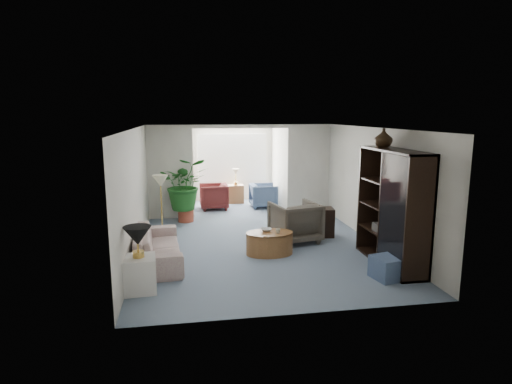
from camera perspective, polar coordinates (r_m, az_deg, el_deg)
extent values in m
plane|color=gray|center=(9.01, 0.64, -7.59)|extent=(6.00, 6.00, 0.00)
plane|color=gray|center=(12.92, -2.59, -2.01)|extent=(2.60, 2.60, 0.00)
cube|color=silver|center=(11.54, -11.38, 2.59)|extent=(1.20, 0.12, 2.50)
cube|color=silver|center=(12.03, 7.04, 3.03)|extent=(1.20, 0.12, 2.50)
cube|color=silver|center=(11.53, -2.01, 8.77)|extent=(2.60, 0.12, 0.10)
cube|color=white|center=(13.76, -3.19, 4.65)|extent=(2.20, 0.02, 1.50)
cube|color=white|center=(13.73, -3.18, 4.64)|extent=(2.20, 0.02, 1.50)
cube|color=#C4B49D|center=(9.30, 15.90, 3.32)|extent=(0.04, 0.50, 0.40)
imported|color=beige|center=(8.36, -13.08, -7.04)|extent=(1.01, 2.21, 0.63)
cube|color=white|center=(7.12, -15.33, -10.56)|extent=(0.55, 0.55, 0.56)
cone|color=black|center=(6.92, -15.59, -5.66)|extent=(0.44, 0.44, 0.30)
cone|color=#F4EFC2|center=(10.10, -12.67, 1.44)|extent=(0.36, 0.36, 0.28)
cylinder|color=#995E37|center=(8.62, 1.82, -6.86)|extent=(1.04, 1.04, 0.45)
imported|color=silver|center=(8.63, 1.37, -5.08)|extent=(0.25, 0.25, 0.06)
imported|color=#B8B6A1|center=(8.48, 2.96, -5.26)|extent=(0.11, 0.11, 0.09)
imported|color=#5F584B|center=(9.44, 5.25, -3.98)|extent=(1.13, 1.15, 0.89)
cube|color=black|center=(9.94, 8.71, -4.00)|extent=(0.60, 0.51, 0.66)
cube|color=black|center=(8.25, 17.76, -2.04)|extent=(0.52, 1.94, 2.16)
imported|color=#301F10|center=(8.52, 16.69, 6.96)|extent=(0.34, 0.34, 0.36)
cube|color=slate|center=(7.73, 17.24, -9.66)|extent=(0.57, 0.57, 0.39)
cylinder|color=#AE4832|center=(11.32, -9.36, -3.12)|extent=(0.40, 0.40, 0.32)
imported|color=#205E20|center=(11.15, -9.49, 1.08)|extent=(1.22, 1.06, 1.36)
imported|color=slate|center=(12.84, 1.01, -0.46)|extent=(0.79, 0.77, 0.71)
imported|color=maroon|center=(12.65, -5.68, -0.59)|extent=(0.83, 0.81, 0.75)
cube|color=#995E37|center=(13.47, -2.72, -0.25)|extent=(0.48, 0.37, 0.57)
cube|color=black|center=(7.89, 18.96, -5.94)|extent=(0.30, 0.26, 0.16)
cube|color=#34312F|center=(8.55, 16.51, -4.56)|extent=(0.30, 0.26, 0.16)
cube|color=#302B25|center=(7.72, 19.23, 0.55)|extent=(0.30, 0.26, 0.16)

